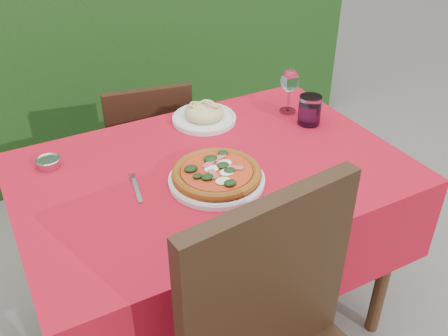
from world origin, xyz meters
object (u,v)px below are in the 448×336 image
chair_far (149,152)px  fork (137,190)px  water_glass (309,112)px  pizza_plate (217,175)px  steel_ramekin (49,163)px  pasta_plate (204,115)px  wine_glass (290,83)px

chair_far → fork: bearing=77.5°
water_glass → chair_far: bearing=130.5°
fork → chair_far: bearing=78.3°
water_glass → fork: bearing=-171.6°
pizza_plate → steel_ramekin: size_ratio=4.35×
pizza_plate → water_glass: 0.52m
pizza_plate → pasta_plate: (0.15, 0.39, -0.00)m
chair_far → pizza_plate: (-0.03, -0.72, 0.31)m
pizza_plate → wine_glass: wine_glass is taller
wine_glass → fork: wine_glass is taller
wine_glass → steel_ramekin: 0.93m
pasta_plate → wine_glass: wine_glass is taller
fork → steel_ramekin: size_ratio=2.41×
pasta_plate → fork: size_ratio=1.38×
water_glass → steel_ramekin: (-0.94, 0.16, -0.04)m
chair_far → steel_ramekin: (-0.47, -0.38, 0.30)m
water_glass → steel_ramekin: size_ratio=1.52×
pasta_plate → steel_ramekin: (-0.60, -0.04, -0.01)m
pasta_plate → steel_ramekin: size_ratio=3.33×
chair_far → wine_glass: (0.45, -0.42, 0.41)m
pasta_plate → water_glass: size_ratio=2.20×
pasta_plate → fork: bearing=-141.0°
wine_glass → fork: bearing=-162.4°
fork → pasta_plate: bearing=49.7°
steel_ramekin → pizza_plate: bearing=-37.7°
water_glass → wine_glass: (-0.01, 0.12, 0.07)m
chair_far → steel_ramekin: bearing=48.4°
pasta_plate → water_glass: bearing=-31.4°
water_glass → pizza_plate: bearing=-159.7°
pasta_plate → fork: pasta_plate is taller
pizza_plate → fork: pizza_plate is taller
water_glass → steel_ramekin: 0.95m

